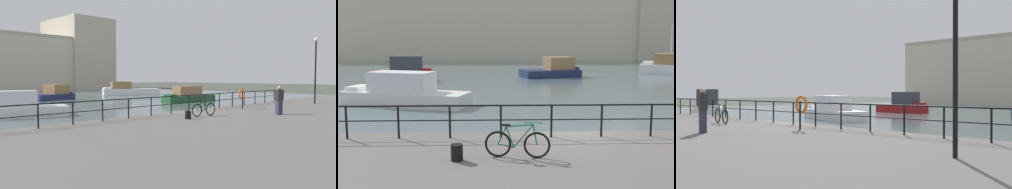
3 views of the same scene
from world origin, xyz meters
TOP-DOWN VIEW (x-y plane):
  - ground_plane at (0.00, 0.00)m, footprint 240.00×240.00m
  - water_basin at (0.00, 30.20)m, footprint 80.00×60.00m
  - quay_promenade at (0.00, -6.50)m, footprint 56.00×13.00m
  - moored_harbor_tender at (12.88, 11.07)m, footprint 7.46×2.16m
  - moored_green_narrowboat at (-7.73, 9.83)m, footprint 7.74×4.42m
  - moored_white_yacht at (17.44, 27.97)m, footprint 9.36×6.81m
  - moored_red_daysailer at (3.51, 25.94)m, footprint 6.12×4.12m
  - quay_railing at (-0.68, -0.75)m, footprint 26.24×0.07m
  - parked_bicycle at (-1.93, -2.94)m, footprint 1.76×0.31m
  - mooring_bollard at (-3.53, -3.15)m, footprint 0.32×0.32m
  - life_ring_stand at (3.30, -2.13)m, footprint 0.75×0.16m
  - quay_lamp_post at (11.45, -4.01)m, footprint 0.32×0.32m
  - standing_person at (1.77, -5.61)m, footprint 0.50×0.40m

SIDE VIEW (x-z plane):
  - ground_plane at x=0.00m, z-range 0.00..0.00m
  - water_basin at x=0.00m, z-range 0.00..0.01m
  - quay_promenade at x=0.00m, z-range 0.00..0.71m
  - moored_harbor_tender at x=12.88m, z-range -0.20..1.64m
  - moored_red_daysailer at x=3.51m, z-range -0.24..1.72m
  - moored_green_narrowboat at x=-7.73m, z-range -0.22..1.71m
  - moored_white_yacht at x=17.44m, z-range -1.91..3.48m
  - mooring_bollard at x=-3.53m, z-range 0.71..1.15m
  - parked_bicycle at x=-1.93m, z-range 0.61..1.59m
  - quay_railing at x=-0.68m, z-range 0.91..1.99m
  - standing_person at x=1.77m, z-range 0.73..2.42m
  - life_ring_stand at x=3.30m, z-range 0.98..2.38m
  - quay_lamp_post at x=11.45m, z-range 1.39..6.85m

